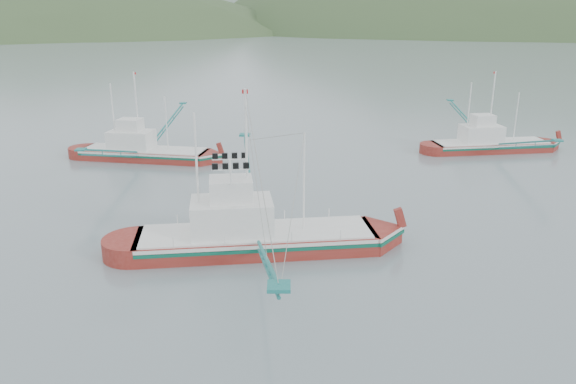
{
  "coord_description": "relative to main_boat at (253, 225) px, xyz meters",
  "views": [
    {
      "loc": [
        -0.07,
        -34.13,
        16.39
      ],
      "look_at": [
        0.0,
        6.0,
        3.2
      ],
      "focal_mm": 35.0,
      "sensor_mm": 36.0,
      "label": 1
    }
  ],
  "objects": [
    {
      "name": "ridge_distant",
      "position": [
        32.49,
        557.49,
        -1.92
      ],
      "size": [
        960.0,
        400.0,
        240.0
      ],
      "primitive_type": "ellipsoid",
      "color": "slate",
      "rests_on": "ground"
    },
    {
      "name": "bg_boat_left",
      "position": [
        -13.93,
        25.17,
        -0.14
      ],
      "size": [
        14.88,
        25.91,
        10.58
      ],
      "rotation": [
        0.0,
        0.0,
        -0.18
      ],
      "color": "maroon",
      "rests_on": "ground"
    },
    {
      "name": "ground",
      "position": [
        2.49,
        -2.51,
        -1.92
      ],
      "size": [
        1200.0,
        1200.0,
        0.0
      ],
      "primitive_type": "plane",
      "color": "slate",
      "rests_on": "ground"
    },
    {
      "name": "headland_left",
      "position": [
        -177.51,
        357.49,
        -1.92
      ],
      "size": [
        448.0,
        308.0,
        210.0
      ],
      "primitive_type": "ellipsoid",
      "color": "#324A26",
      "rests_on": "ground"
    },
    {
      "name": "bg_boat_right",
      "position": [
        26.73,
        28.96,
        -0.31
      ],
      "size": [
        14.32,
        25.13,
        10.22
      ],
      "rotation": [
        0.0,
        0.0,
        0.14
      ],
      "color": "maroon",
      "rests_on": "ground"
    },
    {
      "name": "main_boat",
      "position": [
        0.0,
        0.0,
        0.0
      ],
      "size": [
        17.21,
        30.31,
        12.32
      ],
      "rotation": [
        0.0,
        0.0,
        0.12
      ],
      "color": "maroon",
      "rests_on": "ground"
    }
  ]
}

